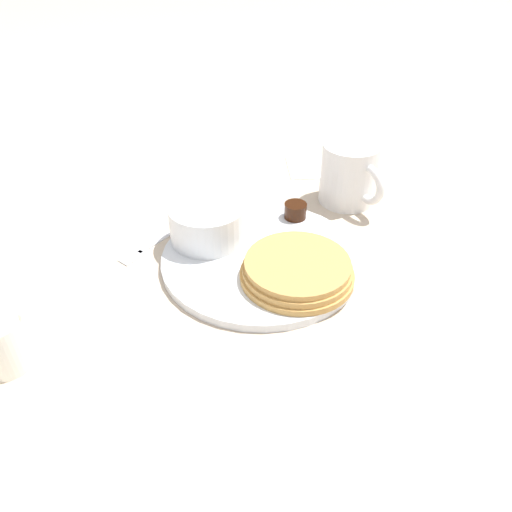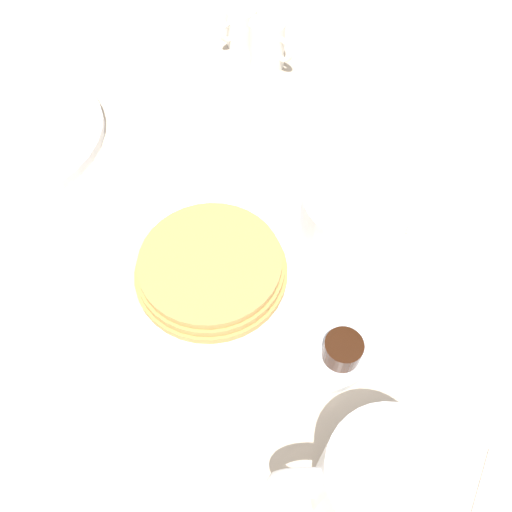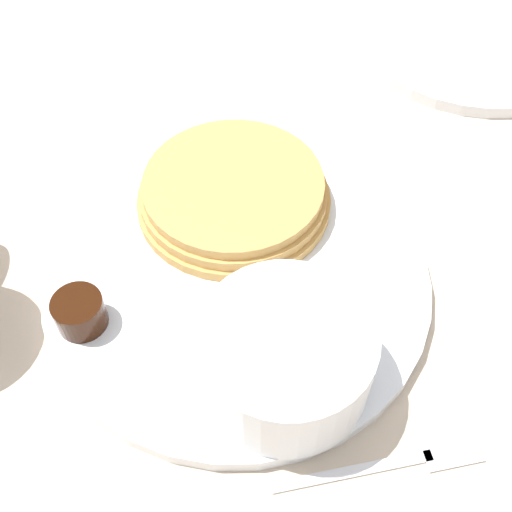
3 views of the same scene
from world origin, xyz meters
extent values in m
plane|color=#C6B299|center=(0.00, 0.00, 0.00)|extent=(4.00, 4.00, 0.00)
cylinder|color=white|center=(0.00, 0.00, 0.01)|extent=(0.28, 0.28, 0.01)
cylinder|color=tan|center=(0.05, -0.05, 0.02)|extent=(0.15, 0.15, 0.01)
cylinder|color=tan|center=(0.05, -0.05, 0.03)|extent=(0.15, 0.15, 0.01)
cylinder|color=tan|center=(0.05, -0.05, 0.03)|extent=(0.14, 0.14, 0.01)
cylinder|color=white|center=(-0.08, 0.04, 0.04)|extent=(0.11, 0.11, 0.05)
cylinder|color=white|center=(-0.08, 0.04, 0.06)|extent=(0.09, 0.09, 0.01)
cylinder|color=black|center=(0.06, 0.10, 0.02)|extent=(0.03, 0.03, 0.02)
cylinder|color=white|center=(-0.08, 0.07, 0.02)|extent=(0.04, 0.04, 0.02)
sphere|color=white|center=(-0.08, 0.07, 0.04)|extent=(0.02, 0.02, 0.02)
cube|color=silver|center=(-0.14, 0.06, 0.00)|extent=(0.07, 0.08, 0.00)
cube|color=silver|center=(-0.18, 0.02, 0.00)|extent=(0.04, 0.04, 0.00)
cylinder|color=white|center=(0.01, -0.38, 0.01)|extent=(0.24, 0.24, 0.01)
camera|label=1|loc=(-0.02, -0.56, 0.43)|focal=35.00mm
camera|label=2|loc=(0.24, 0.12, 0.44)|focal=35.00mm
camera|label=3|loc=(-0.18, 0.20, 0.39)|focal=45.00mm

